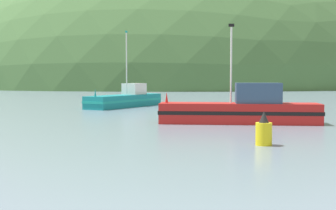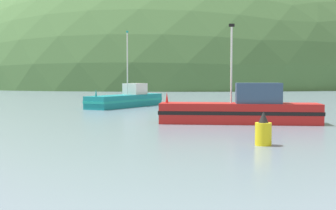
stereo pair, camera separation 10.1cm
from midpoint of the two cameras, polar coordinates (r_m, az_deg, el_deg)
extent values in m
ellipsoid|color=#47703D|center=(158.38, 1.71, 2.33)|extent=(152.04, 121.63, 91.01)
cube|color=red|center=(29.22, 9.08, -1.04)|extent=(10.35, 4.00, 1.30)
cube|color=black|center=(29.21, 9.08, -0.91)|extent=(10.46, 4.04, 0.23)
cone|color=red|center=(29.27, -0.04, 0.97)|extent=(0.23, 0.23, 0.70)
cube|color=#334C6B|center=(29.24, 11.44, 1.49)|extent=(3.12, 2.40, 1.30)
cylinder|color=silver|center=(29.12, 8.12, 5.00)|extent=(0.12, 0.12, 4.83)
cube|color=black|center=(29.30, 8.16, 9.96)|extent=(0.36, 0.09, 0.20)
cube|color=#147F84|center=(45.82, -5.29, 0.53)|extent=(7.76, 10.18, 1.23)
cube|color=teal|center=(45.82, -5.29, 0.60)|extent=(7.84, 10.28, 0.22)
cone|color=#147F84|center=(41.82, -9.02, 1.55)|extent=(0.28, 0.28, 0.70)
cube|color=silver|center=(47.23, -4.12, 2.06)|extent=(2.64, 2.81, 1.15)
cylinder|color=silver|center=(46.05, -5.10, 5.19)|extent=(0.12, 0.12, 6.25)
cube|color=teal|center=(46.27, -5.12, 9.21)|extent=(0.22, 0.32, 0.20)
cylinder|color=yellow|center=(19.87, 12.10, -3.61)|extent=(0.71, 0.71, 0.98)
cone|color=black|center=(19.80, 12.13, -1.48)|extent=(0.42, 0.42, 0.50)
camera|label=1|loc=(0.05, -89.88, 0.01)|focal=48.20mm
camera|label=2|loc=(0.05, 90.12, -0.01)|focal=48.20mm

